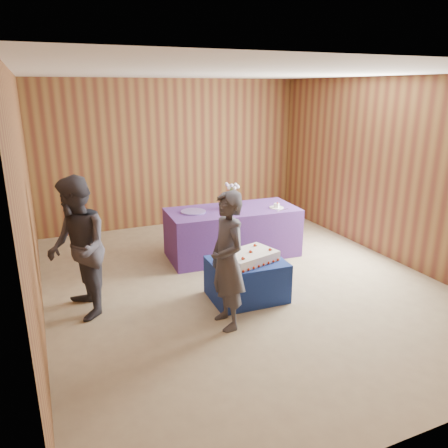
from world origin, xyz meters
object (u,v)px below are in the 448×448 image
vase (232,202)px  guest_right (78,249)px  serving_table (233,232)px  guest_left (227,261)px  sheet_cake (249,257)px  cake_table (247,279)px

vase → guest_right: (-2.38, -1.06, -0.04)m
serving_table → guest_left: guest_left is taller
sheet_cake → guest_left: size_ratio=0.50×
cake_table → guest_right: bearing=171.2°
serving_table → guest_left: bearing=-112.8°
serving_table → guest_right: bearing=-153.2°
cake_table → sheet_cake: sheet_cake is taller
guest_left → guest_right: 1.69m
sheet_cake → cake_table: bearing=107.5°
vase → serving_table: bearing=-96.4°
vase → guest_right: bearing=-156.0°
cake_table → sheet_cake: size_ratio=1.17×
guest_right → vase: bearing=108.2°
cake_table → sheet_cake: 0.31m
cake_table → vase: vase is taller
guest_left → guest_right: size_ratio=0.94×
guest_left → vase: bearing=153.4°
vase → guest_left: bearing=-115.9°
cake_table → guest_right: guest_right is taller
sheet_cake → guest_left: bearing=-151.7°
guest_left → guest_right: guest_right is taller
cake_table → guest_left: bearing=-131.7°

